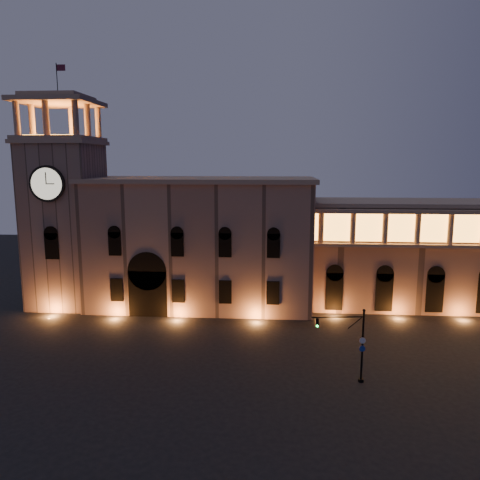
% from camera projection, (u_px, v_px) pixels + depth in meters
% --- Properties ---
extents(ground, '(160.00, 160.00, 0.00)m').
position_uv_depth(ground, '(187.00, 374.00, 44.02)').
color(ground, black).
rests_on(ground, ground).
extents(government_building, '(30.80, 12.80, 17.60)m').
position_uv_depth(government_building, '(200.00, 242.00, 64.27)').
color(government_building, '#8A695A').
rests_on(government_building, ground).
extents(clock_tower, '(9.80, 9.80, 32.40)m').
position_uv_depth(clock_tower, '(65.00, 215.00, 64.01)').
color(clock_tower, '#8A695A').
rests_on(clock_tower, ground).
extents(colonnade_wing, '(40.60, 11.50, 14.50)m').
position_uv_depth(colonnade_wing, '(449.00, 253.00, 64.05)').
color(colonnade_wing, '#856455').
rests_on(colonnade_wing, ground).
extents(traffic_light, '(4.99, 0.96, 6.89)m').
position_uv_depth(traffic_light, '(353.00, 344.00, 41.87)').
color(traffic_light, black).
rests_on(traffic_light, ground).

